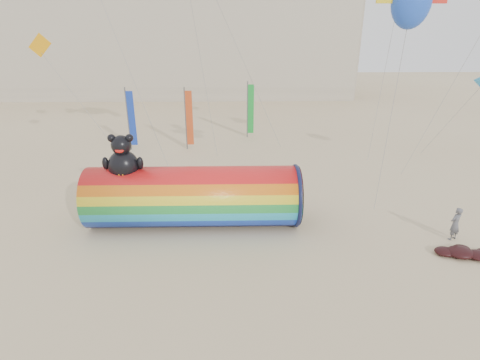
{
  "coord_description": "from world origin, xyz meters",
  "views": [
    {
      "loc": [
        0.1,
        -15.93,
        9.3
      ],
      "look_at": [
        0.5,
        1.5,
        2.4
      ],
      "focal_mm": 28.0,
      "sensor_mm": 36.0,
      "label": 1
    }
  ],
  "objects_px": {
    "kite_handler": "(455,224)",
    "fabric_bundle": "(464,252)",
    "hotel_building": "(151,25)",
    "windsock_assembly": "(193,195)"
  },
  "relations": [
    {
      "from": "kite_handler",
      "to": "fabric_bundle",
      "type": "relative_size",
      "value": 0.64
    },
    {
      "from": "hotel_building",
      "to": "kite_handler",
      "type": "distance_m",
      "value": 52.5
    },
    {
      "from": "hotel_building",
      "to": "fabric_bundle",
      "type": "relative_size",
      "value": 23.06
    },
    {
      "from": "hotel_building",
      "to": "windsock_assembly",
      "type": "distance_m",
      "value": 46.46
    },
    {
      "from": "windsock_assembly",
      "to": "fabric_bundle",
      "type": "bearing_deg",
      "value": -15.14
    },
    {
      "from": "hotel_building",
      "to": "windsock_assembly",
      "type": "bearing_deg",
      "value": -77.17
    },
    {
      "from": "hotel_building",
      "to": "kite_handler",
      "type": "xyz_separation_m",
      "value": [
        22.69,
        -46.39,
        -9.48
      ]
    },
    {
      "from": "hotel_building",
      "to": "windsock_assembly",
      "type": "relative_size",
      "value": 5.7
    },
    {
      "from": "hotel_building",
      "to": "fabric_bundle",
      "type": "xyz_separation_m",
      "value": [
        22.42,
        -47.83,
        -10.14
      ]
    },
    {
      "from": "kite_handler",
      "to": "fabric_bundle",
      "type": "height_order",
      "value": "kite_handler"
    }
  ]
}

